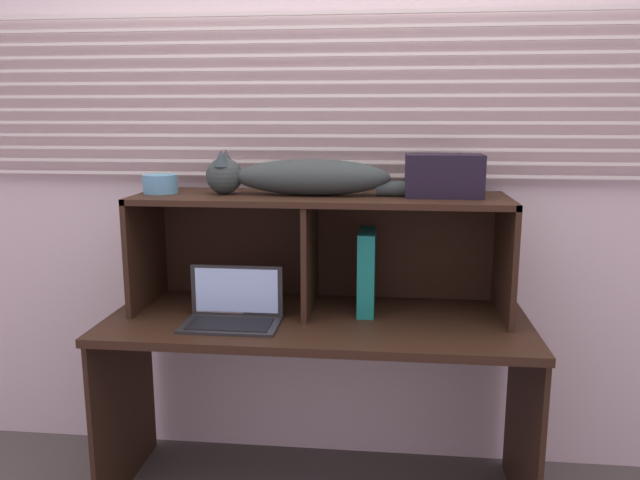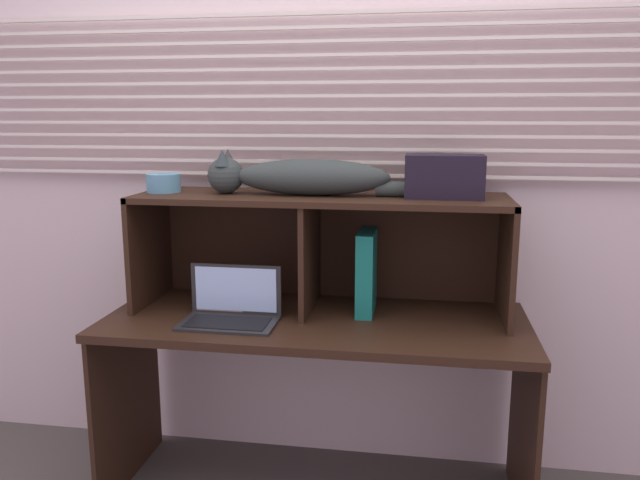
# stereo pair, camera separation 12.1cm
# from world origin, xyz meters

# --- Properties ---
(back_panel_with_blinds) EXTENTS (4.40, 0.08, 2.50)m
(back_panel_with_blinds) POSITION_xyz_m (0.00, 0.55, 1.26)
(back_panel_with_blinds) COLOR beige
(back_panel_with_blinds) RESTS_ON ground
(desk) EXTENTS (1.52, 0.62, 0.71)m
(desk) POSITION_xyz_m (0.00, 0.20, 0.58)
(desk) COLOR black
(desk) RESTS_ON ground
(hutch_shelf_unit) EXTENTS (1.36, 0.39, 0.43)m
(hutch_shelf_unit) POSITION_xyz_m (-0.00, 0.34, 1.02)
(hutch_shelf_unit) COLOR black
(hutch_shelf_unit) RESTS_ON desk
(cat) EXTENTS (0.98, 0.16, 0.16)m
(cat) POSITION_xyz_m (-0.06, 0.30, 1.21)
(cat) COLOR #303835
(cat) RESTS_ON hutch_shelf_unit
(laptop) EXTENTS (0.34, 0.20, 0.19)m
(laptop) POSITION_xyz_m (-0.29, 0.11, 0.75)
(laptop) COLOR #242424
(laptop) RESTS_ON desk
(binder_upright) EXTENTS (0.06, 0.22, 0.31)m
(binder_upright) POSITION_xyz_m (0.17, 0.30, 0.86)
(binder_upright) COLOR #157465
(binder_upright) RESTS_ON desk
(book_stack) EXTENTS (0.18, 0.27, 0.05)m
(book_stack) POSITION_xyz_m (-0.36, 0.31, 0.73)
(book_stack) COLOR tan
(book_stack) RESTS_ON desk
(small_basket) EXTENTS (0.13, 0.13, 0.07)m
(small_basket) POSITION_xyz_m (-0.60, 0.30, 1.18)
(small_basket) COLOR #558FA8
(small_basket) RESTS_ON hutch_shelf_unit
(storage_box) EXTENTS (0.27, 0.15, 0.15)m
(storage_box) POSITION_xyz_m (0.44, 0.30, 1.22)
(storage_box) COLOR black
(storage_box) RESTS_ON hutch_shelf_unit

